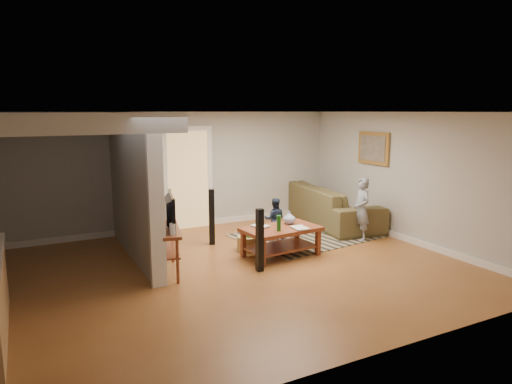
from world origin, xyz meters
The scene contains 11 objects.
ground centered at (0.00, 0.00, 0.00)m, with size 7.50×7.50×0.00m, color brown.
room_shell centered at (-1.07, 0.43, 1.46)m, with size 7.54×6.02×2.52m.
area_rug centered at (2.24, 1.20, 0.01)m, with size 2.73×2.00×0.01m, color black.
sofa centered at (3.30, 1.91, 0.00)m, with size 2.91×1.14×0.85m, color #4B4425.
coffee_table centered at (1.11, 0.32, 0.40)m, with size 1.38×0.88×0.78m.
tv_console centered at (-0.94, 0.39, 0.66)m, with size 0.68×1.22×1.00m.
speaker_left centered at (0.40, -0.20, 0.51)m, with size 0.10×0.10×1.01m, color black.
speaker_right centered at (0.28, 1.53, 0.54)m, with size 0.11×0.11×1.07m, color black.
toy_basket centered at (0.72, 0.87, 0.15)m, with size 0.40×0.40×0.36m.
child centered at (3.00, 0.47, 0.00)m, with size 0.45×0.30×1.25m, color gray.
toddler centered at (1.49, 1.24, 0.00)m, with size 0.41×0.32×0.84m, color #1B243A.
Camera 1 is at (-2.83, -6.34, 2.51)m, focal length 32.00 mm.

